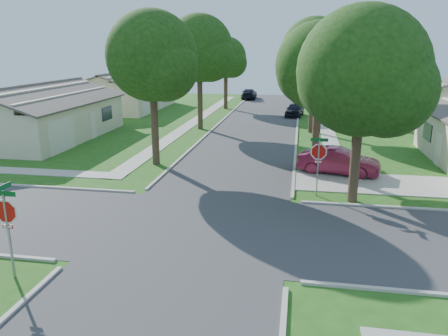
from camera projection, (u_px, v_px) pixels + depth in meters
name	position (u px, v px, depth m)	size (l,w,h in m)	color
ground	(198.00, 227.00, 17.16)	(100.00, 100.00, 0.00)	#245216
road_ns	(198.00, 227.00, 17.16)	(7.00, 100.00, 0.02)	#333335
sidewalk_ne	(325.00, 123.00, 40.82)	(1.20, 40.00, 0.04)	#9E9B91
sidewalk_nw	(198.00, 119.00, 42.84)	(1.20, 40.00, 0.04)	#9E9B91
driveway	(378.00, 184.00, 22.58)	(8.80, 3.60, 0.05)	#9E9B91
stop_sign_sw	(6.00, 215.00, 12.93)	(1.05, 0.80, 2.98)	gray
stop_sign_ne	(319.00, 154.00, 20.30)	(1.05, 0.80, 2.98)	gray
tree_e_near	(321.00, 70.00, 23.41)	(4.97, 4.80, 8.28)	#38281C
tree_e_mid	(315.00, 55.00, 34.63)	(5.59, 5.40, 9.21)	#38281C
tree_e_far	(312.00, 55.00, 47.05)	(5.17, 5.00, 8.72)	#38281C
tree_w_near	(153.00, 60.00, 24.84)	(5.38, 5.20, 8.97)	#38281C
tree_w_mid	(200.00, 52.00, 36.13)	(5.80, 5.60, 9.56)	#38281C
tree_w_far	(226.00, 59.00, 48.73)	(4.76, 4.60, 8.04)	#38281C
tree_ne_corner	(364.00, 78.00, 18.60)	(5.80, 5.60, 8.66)	#38281C
house_ne_far	(430.00, 105.00, 41.62)	(8.42, 13.60, 4.23)	beige
house_nw_near	(40.00, 119.00, 33.64)	(8.42, 13.60, 4.23)	beige
house_nw_far	(125.00, 95.00, 49.77)	(8.42, 13.60, 4.23)	beige
car_driveway	(339.00, 161.00, 24.23)	(1.54, 4.41, 1.45)	maroon
car_curb_east	(295.00, 110.00, 44.58)	(1.59, 3.96, 1.35)	black
car_curb_west	(249.00, 94.00, 59.48)	(1.91, 4.70, 1.36)	black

